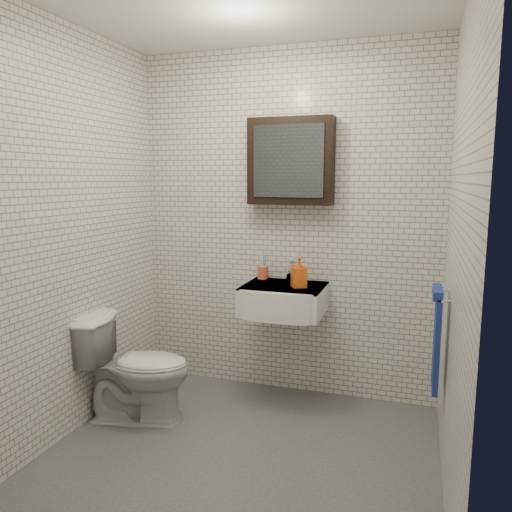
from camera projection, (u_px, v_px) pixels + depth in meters
The scene contains 9 objects.
ground at pixel (240, 455), 2.87m from camera, with size 2.20×2.00×0.01m, color #474A4E.
room_shell at pixel (238, 201), 2.65m from camera, with size 2.22×2.02×2.51m.
washbasin at pixel (282, 300), 3.43m from camera, with size 0.55×0.50×0.20m.
faucet at pixel (290, 272), 3.59m from camera, with size 0.06×0.20×0.15m.
mirror_cabinet at pixel (291, 161), 3.47m from camera, with size 0.60×0.15×0.60m.
towel_rail at pixel (437, 334), 2.77m from camera, with size 0.09×0.30×0.58m.
toothbrush_cup at pixel (263, 272), 3.67m from camera, with size 0.08×0.08×0.20m.
soap_bottle at pixel (299, 272), 3.38m from camera, with size 0.09×0.10×0.21m, color #F04C19.
toilet at pixel (136, 368), 3.27m from camera, with size 0.40×0.70×0.71m, color white.
Camera 1 is at (0.92, -2.50, 1.58)m, focal length 35.00 mm.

